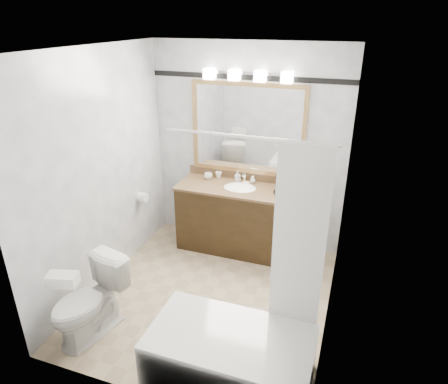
{
  "coord_description": "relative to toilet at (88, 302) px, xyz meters",
  "views": [
    {
      "loc": [
        1.28,
        -3.2,
        2.75
      ],
      "look_at": [
        0.03,
        0.35,
        1.08
      ],
      "focal_mm": 32.0,
      "sensor_mm": 36.0,
      "label": 1
    }
  ],
  "objects": [
    {
      "name": "tissue_box",
      "position": [
        0.0,
        -0.25,
        0.42
      ],
      "size": [
        0.27,
        0.19,
        0.1
      ],
      "primitive_type": "cube",
      "rotation": [
        0.0,
        0.0,
        0.27
      ],
      "color": "white",
      "rests_on": "toilet"
    },
    {
      "name": "vanity",
      "position": [
        0.84,
        1.89,
        0.07
      ],
      "size": [
        1.53,
        0.58,
        0.97
      ],
      "color": "black",
      "rests_on": "ground"
    },
    {
      "name": "mirror",
      "position": [
        0.84,
        2.16,
        1.13
      ],
      "size": [
        1.4,
        0.04,
        1.1
      ],
      "color": "#AC834E",
      "rests_on": "room"
    },
    {
      "name": "room",
      "position": [
        0.84,
        0.87,
        0.88
      ],
      "size": [
        2.42,
        2.62,
        2.52
      ],
      "color": "tan",
      "rests_on": "ground"
    },
    {
      "name": "vanity_light_bar",
      "position": [
        0.84,
        2.1,
        1.77
      ],
      "size": [
        1.02,
        0.14,
        0.12
      ],
      "color": "silver",
      "rests_on": "room"
    },
    {
      "name": "accent_stripe",
      "position": [
        0.84,
        2.17,
        1.73
      ],
      "size": [
        2.4,
        0.01,
        0.06
      ],
      "primitive_type": "cube",
      "color": "black",
      "rests_on": "room"
    },
    {
      "name": "tp_roll",
      "position": [
        -0.3,
        1.54,
        0.33
      ],
      "size": [
        0.11,
        0.12,
        0.12
      ],
      "primitive_type": "cylinder",
      "rotation": [
        0.0,
        1.57,
        0.0
      ],
      "color": "white",
      "rests_on": "room"
    },
    {
      "name": "soap_bar",
      "position": [
        0.89,
        2.01,
        0.49
      ],
      "size": [
        0.1,
        0.08,
        0.03
      ],
      "primitive_type": "cube",
      "rotation": [
        0.0,
        0.0,
        -0.41
      ],
      "color": "beige",
      "rests_on": "vanity"
    },
    {
      "name": "toilet",
      "position": [
        0.0,
        0.0,
        0.0
      ],
      "size": [
        0.57,
        0.8,
        0.74
      ],
      "primitive_type": "imported",
      "rotation": [
        0.0,
        0.0,
        -0.25
      ],
      "color": "white",
      "rests_on": "ground"
    },
    {
      "name": "coffee_maker",
      "position": [
        1.36,
        1.93,
        0.66
      ],
      "size": [
        0.18,
        0.23,
        0.35
      ],
      "rotation": [
        0.0,
        0.0,
        -0.21
      ],
      "color": "black",
      "rests_on": "vanity"
    },
    {
      "name": "bathtub",
      "position": [
        1.4,
        -0.03,
        -0.09
      ],
      "size": [
        1.3,
        0.75,
        1.96
      ],
      "color": "white",
      "rests_on": "ground"
    },
    {
      "name": "cup_right",
      "position": [
        0.49,
        2.11,
        0.52
      ],
      "size": [
        0.1,
        0.1,
        0.07
      ],
      "primitive_type": "imported",
      "rotation": [
        0.0,
        0.0,
        0.26
      ],
      "color": "white",
      "rests_on": "vanity"
    },
    {
      "name": "soap_bottle_a",
      "position": [
        0.75,
        2.09,
        0.54
      ],
      "size": [
        0.07,
        0.07,
        0.12
      ],
      "primitive_type": "imported",
      "rotation": [
        0.0,
        0.0,
        -0.4
      ],
      "color": "white",
      "rests_on": "vanity"
    },
    {
      "name": "soap_bottle_b",
      "position": [
        0.95,
        2.08,
        0.52
      ],
      "size": [
        0.09,
        0.09,
        0.08
      ],
      "primitive_type": "imported",
      "rotation": [
        0.0,
        0.0,
        0.38
      ],
      "color": "white",
      "rests_on": "vanity"
    },
    {
      "name": "cup_left",
      "position": [
        0.39,
        2.02,
        0.52
      ],
      "size": [
        0.13,
        0.13,
        0.08
      ],
      "primitive_type": "imported",
      "rotation": [
        0.0,
        0.0,
        -0.31
      ],
      "color": "white",
      "rests_on": "vanity"
    }
  ]
}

